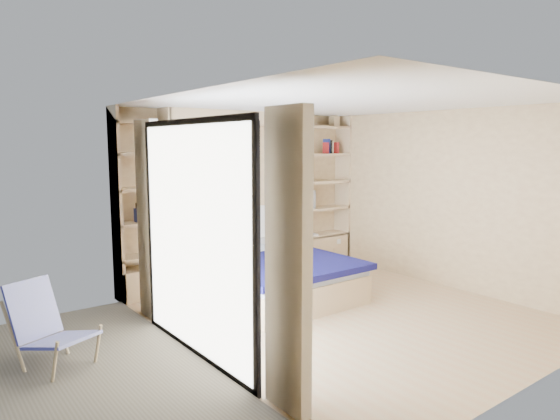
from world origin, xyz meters
TOP-DOWN VIEW (x-y plane):
  - ground at (0.00, 0.00)m, footprint 4.50×4.50m
  - room_shell at (-0.39, 1.52)m, footprint 4.50×4.50m
  - bed at (-0.28, 1.13)m, footprint 1.78×2.22m
  - photo_gallery at (-0.45, 2.22)m, footprint 1.48×0.02m
  - reading_lamps at (-0.30, 2.00)m, footprint 1.92×0.12m
  - shelf_decor at (1.07, 2.07)m, footprint 3.59×0.23m
  - deck at (-3.60, 0.00)m, footprint 3.20×4.00m
  - deck_chair at (-3.16, 0.62)m, footprint 0.75×0.91m

SIDE VIEW (x-z plane):
  - ground at x=0.00m, z-range 0.00..0.00m
  - deck at x=-3.60m, z-range -0.03..0.03m
  - bed at x=-0.28m, z-range -0.25..0.82m
  - deck_chair at x=-3.16m, z-range -0.02..0.78m
  - room_shell at x=-0.39m, z-range -1.17..3.33m
  - reading_lamps at x=-0.30m, z-range 1.03..1.17m
  - photo_gallery at x=-0.45m, z-range 1.19..2.01m
  - shelf_decor at x=1.07m, z-range 0.67..2.70m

